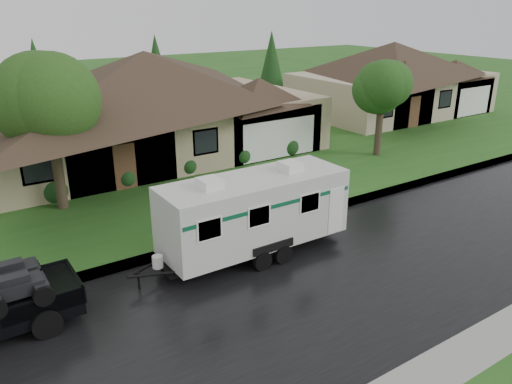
# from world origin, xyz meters

# --- Properties ---
(ground) EXTENTS (140.00, 140.00, 0.00)m
(ground) POSITION_xyz_m (0.00, 0.00, 0.00)
(ground) COLOR #25571B
(ground) RESTS_ON ground
(road) EXTENTS (140.00, 8.00, 0.01)m
(road) POSITION_xyz_m (0.00, -2.00, 0.01)
(road) COLOR black
(road) RESTS_ON ground
(curb) EXTENTS (140.00, 0.50, 0.15)m
(curb) POSITION_xyz_m (0.00, 2.25, 0.07)
(curb) COLOR gray
(curb) RESTS_ON ground
(lawn) EXTENTS (140.00, 26.00, 0.15)m
(lawn) POSITION_xyz_m (0.00, 15.00, 0.07)
(lawn) COLOR #25571B
(lawn) RESTS_ON ground
(house_main) EXTENTS (19.44, 10.80, 6.90)m
(house_main) POSITION_xyz_m (2.29, 13.84, 3.59)
(house_main) COLOR tan
(house_main) RESTS_ON lawn
(house_neighbor) EXTENTS (15.12, 9.72, 6.45)m
(house_neighbor) POSITION_xyz_m (22.27, 14.34, 3.32)
(house_neighbor) COLOR tan
(house_neighbor) RESTS_ON lawn
(tree_left_green) EXTENTS (3.83, 3.83, 6.34)m
(tree_left_green) POSITION_xyz_m (-4.25, 8.24, 4.54)
(tree_left_green) COLOR #382B1E
(tree_left_green) RESTS_ON lawn
(tree_right_green) EXTENTS (3.19, 3.19, 5.28)m
(tree_right_green) POSITION_xyz_m (12.37, 6.57, 3.81)
(tree_right_green) COLOR #382B1E
(tree_right_green) RESTS_ON lawn
(shrub_row) EXTENTS (13.60, 1.00, 1.00)m
(shrub_row) POSITION_xyz_m (2.00, 9.30, 0.65)
(shrub_row) COLOR #143814
(shrub_row) RESTS_ON lawn
(travel_trailer) EXTENTS (6.77, 2.38, 3.04)m
(travel_trailer) POSITION_xyz_m (0.27, 0.70, 1.61)
(travel_trailer) COLOR silver
(travel_trailer) RESTS_ON ground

